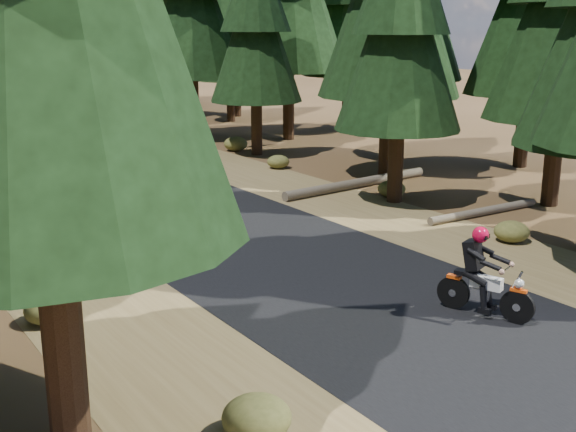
% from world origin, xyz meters
% --- Properties ---
extents(ground, '(120.00, 120.00, 0.00)m').
position_xyz_m(ground, '(0.00, 0.00, 0.00)').
color(ground, '#432E18').
rests_on(ground, ground).
extents(road, '(6.00, 100.00, 0.01)m').
position_xyz_m(road, '(0.00, 5.00, 0.01)').
color(road, black).
rests_on(road, ground).
extents(shoulder_l, '(3.20, 100.00, 0.01)m').
position_xyz_m(shoulder_l, '(-4.60, 5.00, 0.00)').
color(shoulder_l, brown).
rests_on(shoulder_l, ground).
extents(shoulder_r, '(3.20, 100.00, 0.01)m').
position_xyz_m(shoulder_r, '(4.60, 5.00, 0.00)').
color(shoulder_r, brown).
rests_on(shoulder_r, ground).
extents(log_near, '(6.32, 0.82, 0.32)m').
position_xyz_m(log_near, '(6.37, 6.65, 0.16)').
color(log_near, '#4C4233').
rests_on(log_near, ground).
extents(log_far, '(4.24, 0.36, 0.24)m').
position_xyz_m(log_far, '(7.08, 1.77, 0.12)').
color(log_far, '#4C4233').
rests_on(log_far, ground).
extents(understory_shrubs, '(14.09, 31.05, 0.62)m').
position_xyz_m(understory_shrubs, '(0.81, 6.57, 0.27)').
color(understory_shrubs, '#474C1E').
rests_on(understory_shrubs, ground).
extents(rider_lead, '(1.20, 2.02, 1.73)m').
position_xyz_m(rider_lead, '(1.24, -3.29, 0.58)').
color(rider_lead, white).
rests_on(rider_lead, road).
extents(rider_follow, '(1.35, 2.03, 1.75)m').
position_xyz_m(rider_follow, '(-1.21, 4.91, 0.59)').
color(rider_follow, '#A10D0A').
rests_on(rider_follow, road).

